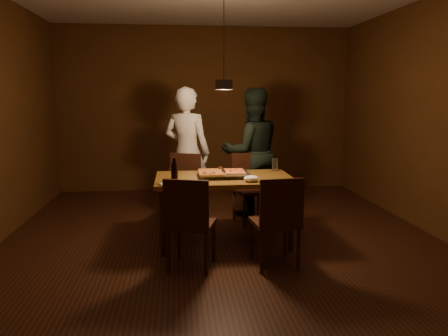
{
  "coord_description": "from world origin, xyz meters",
  "views": [
    {
      "loc": [
        -0.5,
        -4.6,
        1.64
      ],
      "look_at": [
        0.01,
        0.12,
        0.85
      ],
      "focal_mm": 35.0,
      "sensor_mm": 36.0,
      "label": 1
    }
  ],
  "objects": [
    {
      "name": "diner_white",
      "position": [
        -0.36,
        1.29,
        0.88
      ],
      "size": [
        0.76,
        0.65,
        1.76
      ],
      "primitive_type": "imported",
      "rotation": [
        0.0,
        0.0,
        2.71
      ],
      "color": "silver",
      "rests_on": "floor"
    },
    {
      "name": "pizza_meat",
      "position": [
        -0.13,
        0.12,
        0.81
      ],
      "size": [
        0.27,
        0.42,
        0.02
      ],
      "primitive_type": "cube",
      "rotation": [
        0.0,
        0.0,
        -0.01
      ],
      "color": "maroon",
      "rests_on": "pizza_tray"
    },
    {
      "name": "beer_bottle_a",
      "position": [
        -0.53,
        -0.14,
        0.88
      ],
      "size": [
        0.07,
        0.07,
        0.26
      ],
      "color": "black",
      "rests_on": "dining_table"
    },
    {
      "name": "pendant_lamp",
      "position": [
        0.0,
        0.0,
        1.76
      ],
      "size": [
        0.18,
        0.18,
        1.1
      ],
      "color": "black",
      "rests_on": "ceiling"
    },
    {
      "name": "pizza_cheese",
      "position": [
        0.13,
        0.13,
        0.81
      ],
      "size": [
        0.23,
        0.35,
        0.02
      ],
      "primitive_type": "cube",
      "rotation": [
        0.0,
        0.0,
        -0.02
      ],
      "color": "gold",
      "rests_on": "pizza_tray"
    },
    {
      "name": "chair_far_left",
      "position": [
        -0.43,
        0.95,
        0.54
      ],
      "size": [
        0.54,
        0.54,
        0.49
      ],
      "rotation": [
        0.0,
        0.0,
        2.79
      ],
      "color": "#38190F",
      "rests_on": "floor"
    },
    {
      "name": "chair_far_right",
      "position": [
        0.43,
        0.91,
        0.54
      ],
      "size": [
        0.51,
        0.51,
        0.49
      ],
      "rotation": [
        0.0,
        0.0,
        3.39
      ],
      "color": "#38190F",
      "rests_on": "floor"
    },
    {
      "name": "pizza_tray",
      "position": [
        0.01,
        0.13,
        0.77
      ],
      "size": [
        0.59,
        0.5,
        0.05
      ],
      "primitive_type": "cube",
      "rotation": [
        0.0,
        0.0,
        -0.1
      ],
      "color": "silver",
      "rests_on": "dining_table"
    },
    {
      "name": "diner_dark",
      "position": [
        0.52,
        1.25,
        0.87
      ],
      "size": [
        0.94,
        0.79,
        1.74
      ],
      "primitive_type": "imported",
      "rotation": [
        0.0,
        0.0,
        3.31
      ],
      "color": "black",
      "rests_on": "floor"
    },
    {
      "name": "napkin",
      "position": [
        0.27,
        -0.19,
        0.78
      ],
      "size": [
        0.16,
        0.12,
        0.07
      ],
      "primitive_type": "ellipsoid",
      "color": "white",
      "rests_on": "dining_table"
    },
    {
      "name": "plate_slice",
      "position": [
        -0.55,
        -0.23,
        0.76
      ],
      "size": [
        0.26,
        0.26,
        0.03
      ],
      "color": "white",
      "rests_on": "dining_table"
    },
    {
      "name": "dining_table",
      "position": [
        0.01,
        0.12,
        0.68
      ],
      "size": [
        1.5,
        0.9,
        0.75
      ],
      "color": "brown",
      "rests_on": "floor"
    },
    {
      "name": "chair_near_left",
      "position": [
        -0.4,
        -0.65,
        0.54
      ],
      "size": [
        0.52,
        0.52,
        0.49
      ],
      "rotation": [
        0.0,
        0.0,
        -0.28
      ],
      "color": "#38190F",
      "rests_on": "floor"
    },
    {
      "name": "room_shell",
      "position": [
        0.0,
        0.0,
        1.4
      ],
      "size": [
        6.0,
        6.0,
        6.0
      ],
      "color": "#3D1D10",
      "rests_on": "ground"
    },
    {
      "name": "water_glass_left",
      "position": [
        -0.53,
        0.06,
        0.81
      ],
      "size": [
        0.08,
        0.08,
        0.12
      ],
      "primitive_type": "cylinder",
      "color": "silver",
      "rests_on": "dining_table"
    },
    {
      "name": "water_glass_right",
      "position": [
        0.66,
        0.45,
        0.83
      ],
      "size": [
        0.07,
        0.07,
        0.15
      ],
      "primitive_type": "cylinder",
      "color": "silver",
      "rests_on": "dining_table"
    },
    {
      "name": "chair_near_right",
      "position": [
        0.44,
        -0.69,
        0.54
      ],
      "size": [
        0.46,
        0.46,
        0.49
      ],
      "rotation": [
        0.0,
        0.0,
        0.11
      ],
      "color": "#38190F",
      "rests_on": "floor"
    },
    {
      "name": "beer_bottle_b",
      "position": [
        -0.53,
        -0.16,
        0.88
      ],
      "size": [
        0.07,
        0.07,
        0.26
      ],
      "color": "black",
      "rests_on": "dining_table"
    },
    {
      "name": "spatula",
      "position": [
        0.01,
        0.16,
        0.81
      ],
      "size": [
        0.14,
        0.25,
        0.04
      ],
      "primitive_type": null,
      "rotation": [
        0.0,
        0.0,
        0.23
      ],
      "color": "silver",
      "rests_on": "pizza_tray"
    }
  ]
}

